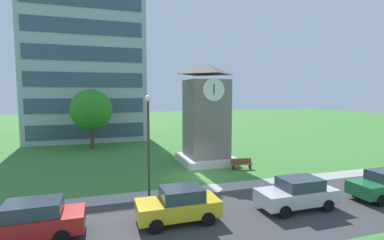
{
  "coord_description": "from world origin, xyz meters",
  "views": [
    {
      "loc": [
        -6.96,
        -20.19,
        6.26
      ],
      "look_at": [
        1.01,
        4.89,
        3.85
      ],
      "focal_mm": 26.73,
      "sensor_mm": 36.0,
      "label": 1
    }
  ],
  "objects_px": {
    "tree_by_building": "(91,110)",
    "parked_car_silver": "(297,193)",
    "street_lamp": "(148,137)",
    "parked_car_red": "(29,221)",
    "parked_car_yellow": "(179,204)",
    "clock_tower": "(206,120)",
    "park_bench": "(241,164)"
  },
  "relations": [
    {
      "from": "park_bench",
      "to": "parked_car_red",
      "type": "height_order",
      "value": "parked_car_red"
    },
    {
      "from": "clock_tower",
      "to": "parked_car_red",
      "type": "relative_size",
      "value": 1.96
    },
    {
      "from": "street_lamp",
      "to": "parked_car_yellow",
      "type": "distance_m",
      "value": 4.2
    },
    {
      "from": "tree_by_building",
      "to": "parked_car_red",
      "type": "height_order",
      "value": "tree_by_building"
    },
    {
      "from": "parked_car_yellow",
      "to": "parked_car_silver",
      "type": "distance_m",
      "value": 6.59
    },
    {
      "from": "tree_by_building",
      "to": "parked_car_red",
      "type": "xyz_separation_m",
      "value": [
        -1.98,
        -20.87,
        -3.6
      ]
    },
    {
      "from": "tree_by_building",
      "to": "clock_tower",
      "type": "bearing_deg",
      "value": -44.97
    },
    {
      "from": "clock_tower",
      "to": "park_bench",
      "type": "distance_m",
      "value": 5.06
    },
    {
      "from": "street_lamp",
      "to": "tree_by_building",
      "type": "xyz_separation_m",
      "value": [
        -3.59,
        18.22,
        0.65
      ]
    },
    {
      "from": "park_bench",
      "to": "parked_car_red",
      "type": "bearing_deg",
      "value": -151.28
    },
    {
      "from": "parked_car_silver",
      "to": "street_lamp",
      "type": "bearing_deg",
      "value": 156.9
    },
    {
      "from": "park_bench",
      "to": "tree_by_building",
      "type": "distance_m",
      "value": 18.32
    },
    {
      "from": "parked_car_silver",
      "to": "park_bench",
      "type": "bearing_deg",
      "value": 83.55
    },
    {
      "from": "parked_car_silver",
      "to": "clock_tower",
      "type": "bearing_deg",
      "value": 95.41
    },
    {
      "from": "clock_tower",
      "to": "tree_by_building",
      "type": "xyz_separation_m",
      "value": [
        -10.1,
        10.09,
        0.51
      ]
    },
    {
      "from": "street_lamp",
      "to": "clock_tower",
      "type": "bearing_deg",
      "value": 51.33
    },
    {
      "from": "parked_car_yellow",
      "to": "parked_car_silver",
      "type": "relative_size",
      "value": 0.93
    },
    {
      "from": "parked_car_yellow",
      "to": "street_lamp",
      "type": "bearing_deg",
      "value": 109.58
    },
    {
      "from": "street_lamp",
      "to": "parked_car_red",
      "type": "height_order",
      "value": "street_lamp"
    },
    {
      "from": "clock_tower",
      "to": "tree_by_building",
      "type": "relative_size",
      "value": 1.32
    },
    {
      "from": "parked_car_yellow",
      "to": "tree_by_building",
      "type": "bearing_deg",
      "value": 102.32
    },
    {
      "from": "parked_car_yellow",
      "to": "parked_car_silver",
      "type": "bearing_deg",
      "value": -3.62
    },
    {
      "from": "tree_by_building",
      "to": "parked_car_silver",
      "type": "relative_size",
      "value": 1.57
    },
    {
      "from": "park_bench",
      "to": "parked_car_red",
      "type": "relative_size",
      "value": 0.4
    },
    {
      "from": "parked_car_yellow",
      "to": "parked_car_red",
      "type": "bearing_deg",
      "value": 178.59
    },
    {
      "from": "parked_car_red",
      "to": "park_bench",
      "type": "bearing_deg",
      "value": 28.72
    },
    {
      "from": "street_lamp",
      "to": "parked_car_yellow",
      "type": "xyz_separation_m",
      "value": [
        1.0,
        -2.82,
        -2.95
      ]
    },
    {
      "from": "tree_by_building",
      "to": "parked_car_yellow",
      "type": "distance_m",
      "value": 21.83
    },
    {
      "from": "parked_car_red",
      "to": "parked_car_yellow",
      "type": "distance_m",
      "value": 6.57
    },
    {
      "from": "street_lamp",
      "to": "parked_car_silver",
      "type": "relative_size",
      "value": 1.43
    },
    {
      "from": "clock_tower",
      "to": "parked_car_red",
      "type": "bearing_deg",
      "value": -138.23
    },
    {
      "from": "tree_by_building",
      "to": "parked_car_yellow",
      "type": "height_order",
      "value": "tree_by_building"
    }
  ]
}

